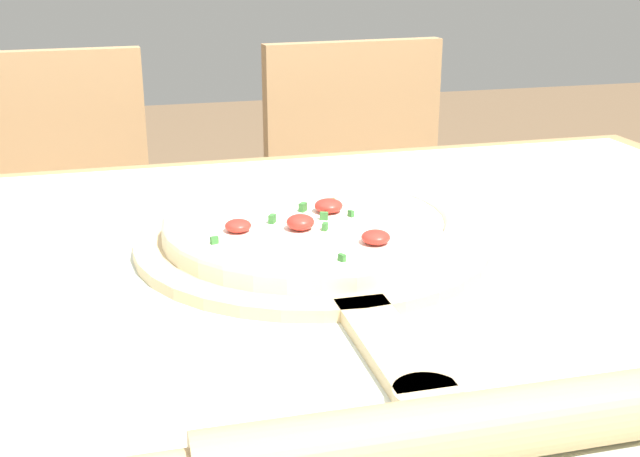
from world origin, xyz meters
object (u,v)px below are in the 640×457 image
Objects in this scene: pizza at (313,224)px; chair_left at (56,256)px; rolling_pin at (462,430)px; chair_right at (368,228)px; pizza_peel at (317,246)px.

chair_left is (-0.32, 0.72, -0.28)m from pizza.
rolling_pin is 0.48× the size of chair_right.
chair_right is (0.30, 1.11, -0.27)m from rolling_pin.
pizza_peel is at bearing -69.44° from chair_left.
chair_right is at bearing 67.93° from pizza_peel.
pizza_peel is 1.28× the size of rolling_pin.
chair_left is at bearing 113.78° from pizza.
chair_left reaches higher than pizza_peel.
chair_right is at bearing 67.46° from pizza.
chair_right is (0.30, 0.72, -0.28)m from pizza.
chair_right is at bearing 74.64° from rolling_pin.
pizza is (-0.00, 0.02, 0.02)m from pizza_peel.
rolling_pin is at bearing -110.01° from chair_right.
pizza_peel is at bearing 89.23° from rolling_pin.
pizza_peel is 1.70× the size of pizza.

